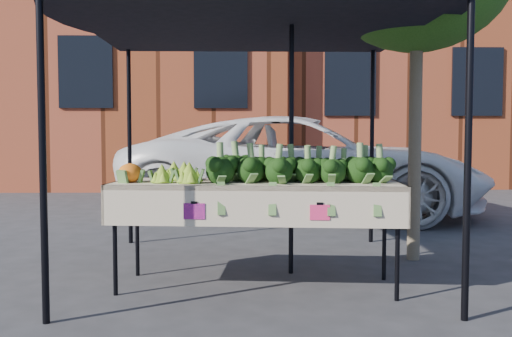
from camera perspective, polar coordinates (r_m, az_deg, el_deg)
name	(u,v)px	position (r m, az deg, el deg)	size (l,w,h in m)	color
ground	(242,288)	(4.88, -1.38, -11.97)	(90.00, 90.00, 0.00)	#2B2B2D
table	(257,235)	(4.79, 0.05, -6.72)	(2.46, 1.01, 0.90)	beige
canopy	(253,127)	(5.28, -0.27, 4.24)	(3.16, 3.16, 2.74)	black
broccoli_heap	(299,164)	(4.77, 4.37, 0.43)	(1.57, 0.60, 0.29)	black
romanesco_cluster	(178,168)	(4.79, -7.93, 0.02)	(0.45, 0.59, 0.22)	#A1BB36
cauliflower_pair	(130,170)	(4.77, -12.65, -0.18)	(0.22, 0.22, 0.20)	orange
vehicle	(304,36)	(9.26, 4.90, 13.21)	(2.65, 1.60, 5.75)	white
street_tree	(416,77)	(6.05, 15.91, 8.86)	(1.91, 1.91, 3.76)	#1E4C14
building_left	(72,25)	(17.73, -18.18, 13.63)	(12.00, 8.00, 9.00)	brown
building_right	(472,38)	(18.80, 21.08, 12.20)	(12.00, 8.00, 8.50)	brown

